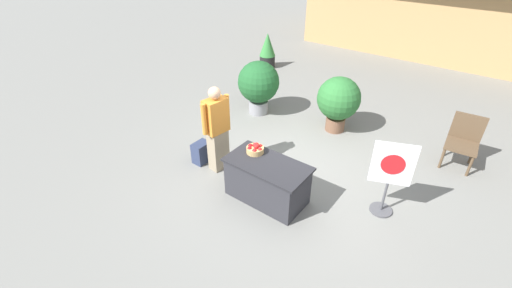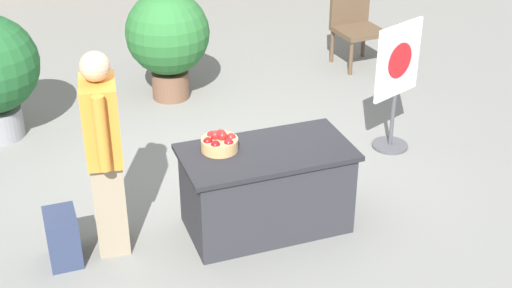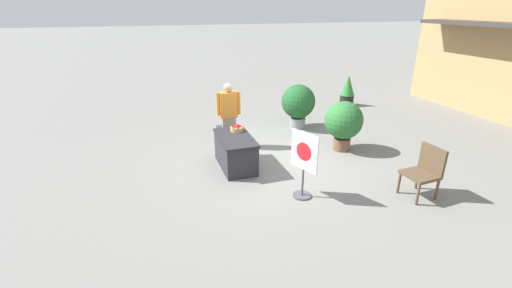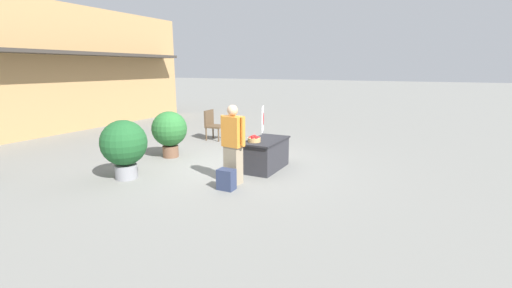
% 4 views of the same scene
% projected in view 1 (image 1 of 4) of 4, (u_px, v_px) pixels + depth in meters
% --- Properties ---
extents(ground_plane, '(120.00, 120.00, 0.00)m').
position_uv_depth(ground_plane, '(289.00, 169.00, 6.56)').
color(ground_plane, slate).
extents(display_table, '(1.38, 0.73, 0.73)m').
position_uv_depth(display_table, '(267.00, 181.00, 5.67)').
color(display_table, '#2D2D33').
rests_on(display_table, ground_plane).
extents(apple_basket, '(0.29, 0.29, 0.16)m').
position_uv_depth(apple_basket, '(255.00, 149.00, 5.71)').
color(apple_basket, tan).
rests_on(apple_basket, display_table).
extents(person_visitor, '(0.31, 0.61, 1.66)m').
position_uv_depth(person_visitor, '(217.00, 129.00, 6.16)').
color(person_visitor, gray).
rests_on(person_visitor, ground_plane).
extents(backpack, '(0.24, 0.34, 0.42)m').
position_uv_depth(backpack, '(202.00, 152.00, 6.66)').
color(backpack, '#2D3856').
rests_on(backpack, ground_plane).
extents(poster_board, '(0.59, 0.36, 1.30)m').
position_uv_depth(poster_board, '(390.00, 176.00, 5.21)').
color(poster_board, '#4C4C51').
rests_on(poster_board, ground_plane).
extents(patio_chair, '(0.59, 0.59, 1.00)m').
position_uv_depth(patio_chair, '(464.00, 139.00, 6.43)').
color(patio_chair, brown).
rests_on(patio_chair, ground_plane).
extents(potted_plant_near_left, '(0.51, 0.51, 1.10)m').
position_uv_depth(potted_plant_near_left, '(267.00, 50.00, 10.96)').
color(potted_plant_near_left, black).
rests_on(potted_plant_near_left, ground_plane).
extents(potted_plant_far_left, '(0.94, 0.94, 1.25)m').
position_uv_depth(potted_plant_far_left, '(338.00, 100.00, 7.42)').
color(potted_plant_far_left, brown).
rests_on(potted_plant_far_left, ground_plane).
extents(potted_plant_far_right, '(0.99, 0.99, 1.30)m').
position_uv_depth(potted_plant_far_right, '(259.00, 84.00, 8.13)').
color(potted_plant_far_right, gray).
rests_on(potted_plant_far_right, ground_plane).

